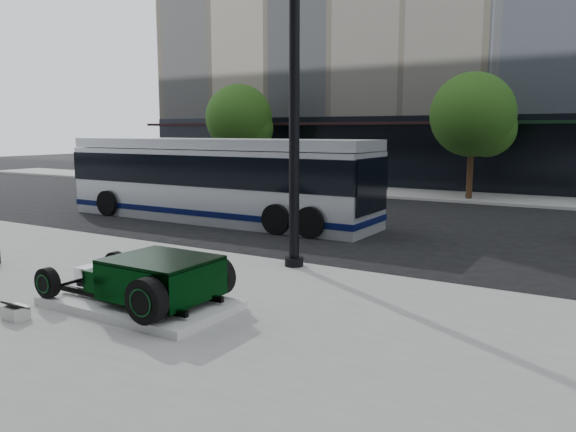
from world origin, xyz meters
The scene contains 8 objects.
ground centered at (0.00, 0.00, 0.00)m, with size 120.00×120.00×0.00m, color black.
sidewalk_far centered at (0.00, 14.00, 0.06)m, with size 70.00×4.00×0.12m, color gray.
street_trees centered at (1.15, 13.07, 3.77)m, with size 29.80×3.80×5.70m.
display_plinth centered at (-0.06, -6.43, 0.20)m, with size 3.40×1.80×0.15m, color silver.
hot_rod centered at (0.27, -6.43, 0.70)m, with size 3.22×2.00×0.81m.
info_plaque centered at (-1.34, -7.95, 0.24)m, with size 0.41×0.32×0.31m.
lamppost centered at (0.73, -2.38, 3.72)m, with size 0.43×0.43×7.80m.
transit_bus centered at (-5.47, 2.61, 1.49)m, with size 12.12×2.88×2.92m.
Camera 1 is at (7.14, -13.26, 3.21)m, focal length 35.00 mm.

